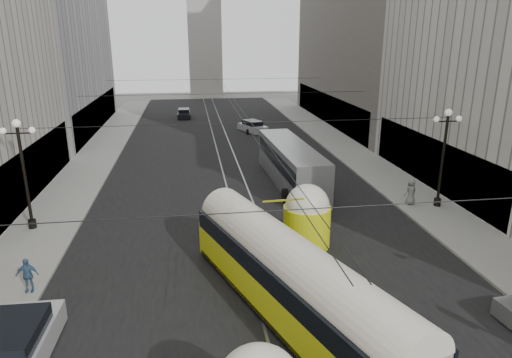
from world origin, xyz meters
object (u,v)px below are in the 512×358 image
object	(u,v)px
streetcar	(291,279)
city_bus	(291,163)
pedestrian_sidewalk_right	(411,192)
pedestrian_sidewalk_left	(27,275)
sedan_silver	(15,347)

from	to	relation	value
streetcar	city_bus	bearing A→B (deg)	77.62
pedestrian_sidewalk_right	pedestrian_sidewalk_left	world-z (taller)	pedestrian_sidewalk_right
streetcar	sedan_silver	xyz separation A→B (m)	(-9.92, -1.44, -1.00)
city_bus	streetcar	bearing A→B (deg)	-102.38
streetcar	pedestrian_sidewalk_right	xyz separation A→B (m)	(10.55, 11.10, -0.70)
pedestrian_sidewalk_right	pedestrian_sidewalk_left	size ratio (longest dim) A/B	1.09
city_bus	pedestrian_sidewalk_left	size ratio (longest dim) A/B	7.74
city_bus	sedan_silver	xyz separation A→B (m)	(-13.64, -18.36, -0.97)
streetcar	pedestrian_sidewalk_left	size ratio (longest dim) A/B	9.62
pedestrian_sidewalk_left	city_bus	bearing A→B (deg)	42.15
pedestrian_sidewalk_left	streetcar	bearing A→B (deg)	-17.39
sedan_silver	pedestrian_sidewalk_left	size ratio (longest dim) A/B	3.17
pedestrian_sidewalk_left	pedestrian_sidewalk_right	bearing A→B (deg)	19.21
sedan_silver	city_bus	bearing A→B (deg)	53.40
sedan_silver	pedestrian_sidewalk_right	distance (m)	24.01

